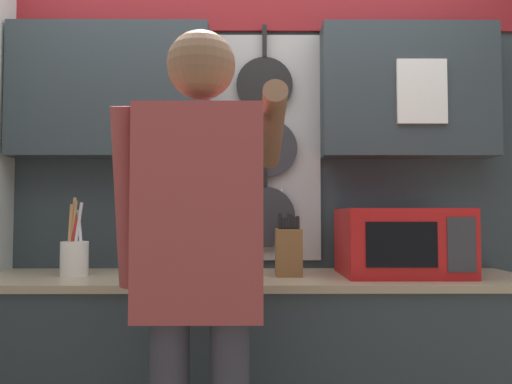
{
  "coord_description": "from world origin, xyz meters",
  "views": [
    {
      "loc": [
        0.0,
        -2.16,
        1.16
      ],
      "look_at": [
        0.02,
        0.2,
        1.27
      ],
      "focal_mm": 35.0,
      "sensor_mm": 36.0,
      "label": 1
    }
  ],
  "objects_px": {
    "utensil_crock": "(73,255)",
    "person": "(199,256)",
    "knife_block": "(287,251)",
    "microwave": "(400,242)"
  },
  "relations": [
    {
      "from": "microwave",
      "to": "utensil_crock",
      "type": "height_order",
      "value": "utensil_crock"
    },
    {
      "from": "knife_block",
      "to": "utensil_crock",
      "type": "relative_size",
      "value": 0.79
    },
    {
      "from": "microwave",
      "to": "utensil_crock",
      "type": "bearing_deg",
      "value": 179.93
    },
    {
      "from": "utensil_crock",
      "to": "person",
      "type": "xyz_separation_m",
      "value": [
        0.61,
        -0.63,
        0.05
      ]
    },
    {
      "from": "knife_block",
      "to": "utensil_crock",
      "type": "xyz_separation_m",
      "value": [
        -0.92,
        0.0,
        -0.02
      ]
    },
    {
      "from": "utensil_crock",
      "to": "person",
      "type": "bearing_deg",
      "value": -45.8
    },
    {
      "from": "microwave",
      "to": "knife_block",
      "type": "relative_size",
      "value": 1.92
    },
    {
      "from": "microwave",
      "to": "person",
      "type": "relative_size",
      "value": 0.3
    },
    {
      "from": "knife_block",
      "to": "microwave",
      "type": "bearing_deg",
      "value": -0.06
    },
    {
      "from": "person",
      "to": "utensil_crock",
      "type": "bearing_deg",
      "value": 134.2
    }
  ]
}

